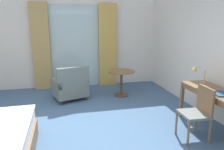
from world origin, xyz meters
TOP-DOWN VIEW (x-y plane):
  - ground at (0.00, 0.00)m, footprint 6.26×7.23m
  - wall_back at (0.00, 3.35)m, footprint 5.86×0.12m
  - balcony_glass_door at (0.22, 3.27)m, footprint 1.56×0.02m
  - curtain_panel_left at (-0.78, 3.17)m, footprint 0.52×0.10m
  - curtain_panel_right at (1.22, 3.17)m, footprint 0.56×0.10m
  - writing_desk at (2.44, -0.30)m, footprint 0.57×1.53m
  - desk_chair at (2.00, -0.42)m, footprint 0.43×0.45m
  - desk_lamp at (2.31, 0.10)m, footprint 0.27×0.27m
  - closed_book at (2.38, -0.44)m, footprint 0.31×0.37m
  - armchair_by_window at (0.00, 1.98)m, footprint 0.98×0.92m
  - round_cafe_table at (1.36, 2.03)m, footprint 0.72×0.72m

SIDE VIEW (x-z plane):
  - ground at x=0.00m, z-range -0.10..0.00m
  - armchair_by_window at x=0.00m, z-range -0.10..0.80m
  - desk_chair at x=2.00m, z-range 0.06..0.95m
  - round_cafe_table at x=1.36m, z-range 0.17..0.86m
  - writing_desk at x=2.44m, z-range 0.29..1.05m
  - closed_book at x=2.38m, z-range 0.76..0.78m
  - desk_lamp at x=2.31m, z-range 0.80..1.22m
  - balcony_glass_door at x=0.22m, z-range 0.00..2.50m
  - curtain_panel_left at x=-0.78m, z-range 0.00..2.54m
  - curtain_panel_right at x=1.22m, z-range 0.00..2.54m
  - wall_back at x=0.00m, z-range 0.00..2.84m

